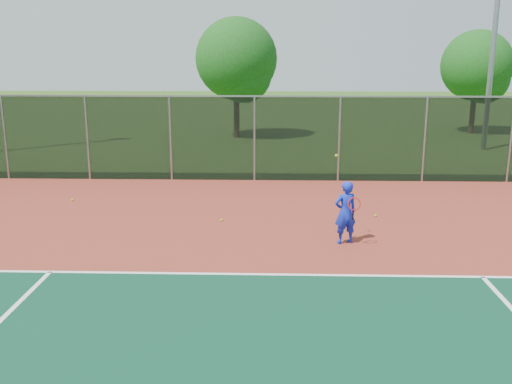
{
  "coord_description": "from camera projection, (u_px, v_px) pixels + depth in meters",
  "views": [
    {
      "loc": [
        -2.32,
        -8.08,
        4.53
      ],
      "look_at": [
        -2.73,
        5.0,
        1.3
      ],
      "focal_mm": 40.0,
      "sensor_mm": 36.0,
      "label": 1
    }
  ],
  "objects": [
    {
      "name": "tennis_player",
      "position": [
        345.0,
        212.0,
        13.63
      ],
      "size": [
        0.65,
        0.68,
        2.17
      ],
      "color": "#1529CB",
      "rests_on": "court_apron"
    },
    {
      "name": "ground",
      "position": [
        421.0,
        351.0,
        8.86
      ],
      "size": [
        120.0,
        120.0,
        0.0
      ],
      "primitive_type": "plane",
      "color": "#2C5418",
      "rests_on": "ground"
    },
    {
      "name": "practice_ball_1",
      "position": [
        375.0,
        216.0,
        16.0
      ],
      "size": [
        0.07,
        0.07,
        0.07
      ],
      "primitive_type": "sphere",
      "color": "#B7CA17",
      "rests_on": "court_apron"
    },
    {
      "name": "tree_back_mid",
      "position": [
        479.0,
        69.0,
        31.63
      ],
      "size": [
        3.91,
        3.91,
        5.75
      ],
      "color": "#372614",
      "rests_on": "ground"
    },
    {
      "name": "fence_back",
      "position": [
        339.0,
        138.0,
        20.13
      ],
      "size": [
        30.0,
        0.06,
        3.03
      ],
      "color": "black",
      "rests_on": "court_apron"
    },
    {
      "name": "tree_back_left",
      "position": [
        238.0,
        63.0,
        29.91
      ],
      "size": [
        4.31,
        4.31,
        6.33
      ],
      "color": "#372614",
      "rests_on": "ground"
    },
    {
      "name": "court_apron",
      "position": [
        395.0,
        297.0,
        10.8
      ],
      "size": [
        30.0,
        20.0,
        0.02
      ],
      "primitive_type": "cube",
      "color": "maroon",
      "rests_on": "ground"
    },
    {
      "name": "practice_ball_4",
      "position": [
        222.0,
        220.0,
        15.58
      ],
      "size": [
        0.07,
        0.07,
        0.07
      ],
      "primitive_type": "sphere",
      "color": "#B7CA17",
      "rests_on": "court_apron"
    },
    {
      "name": "practice_ball_3",
      "position": [
        72.0,
        200.0,
        17.7
      ],
      "size": [
        0.07,
        0.07,
        0.07
      ],
      "primitive_type": "sphere",
      "color": "#B7CA17",
      "rests_on": "court_apron"
    }
  ]
}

